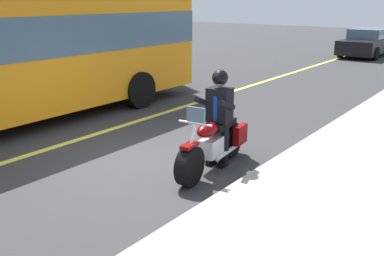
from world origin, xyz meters
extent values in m
plane|color=#333335|center=(0.00, 0.00, 0.00)|extent=(80.00, 80.00, 0.00)
cube|color=#E5DB4C|center=(0.00, -2.00, 0.01)|extent=(60.00, 0.16, 0.01)
cylinder|color=black|center=(0.32, 1.31, 0.33)|extent=(0.68, 0.28, 0.66)
cylinder|color=black|center=(-1.22, 1.10, 0.33)|extent=(0.68, 0.28, 0.66)
cube|color=silver|center=(-0.48, 1.20, 0.42)|extent=(0.59, 0.35, 0.32)
ellipsoid|color=#720505|center=(-0.28, 1.23, 0.78)|extent=(0.59, 0.35, 0.24)
cube|color=black|center=(-0.82, 1.16, 0.74)|extent=(0.73, 0.37, 0.12)
cube|color=#720505|center=(-1.20, 1.33, 0.48)|extent=(0.41, 0.17, 0.36)
cube|color=#720505|center=(-1.14, 0.89, 0.48)|extent=(0.41, 0.17, 0.36)
cylinder|color=silver|center=(0.30, 1.30, 0.60)|extent=(0.35, 0.09, 0.76)
cylinder|color=silver|center=(0.14, 1.28, 1.00)|extent=(0.11, 0.60, 0.04)
cube|color=#720505|center=(0.32, 1.31, 0.68)|extent=(0.38, 0.21, 0.06)
cylinder|color=silver|center=(-0.79, 1.32, 0.26)|extent=(0.90, 0.20, 0.08)
cube|color=slate|center=(0.12, 1.28, 1.12)|extent=(0.08, 0.32, 0.28)
cylinder|color=black|center=(-0.74, 1.29, 0.42)|extent=(0.14, 0.14, 0.84)
cube|color=black|center=(-0.68, 1.30, 0.05)|extent=(0.27, 0.14, 0.10)
cylinder|color=black|center=(-0.71, 1.05, 0.42)|extent=(0.14, 0.14, 0.84)
cube|color=black|center=(-0.65, 1.06, 0.05)|extent=(0.27, 0.14, 0.10)
cube|color=black|center=(-0.72, 1.17, 1.12)|extent=(0.37, 0.44, 0.60)
cube|color=navy|center=(-0.56, 1.19, 1.08)|extent=(0.03, 0.07, 0.44)
cylinder|color=black|center=(-0.57, 1.41, 1.18)|extent=(0.56, 0.17, 0.28)
cylinder|color=black|center=(-0.52, 0.98, 1.18)|extent=(0.56, 0.17, 0.28)
sphere|color=tan|center=(-0.72, 1.17, 1.55)|extent=(0.22, 0.22, 0.22)
sphere|color=black|center=(-0.72, 1.17, 1.60)|extent=(0.28, 0.28, 0.28)
cylinder|color=black|center=(-2.90, -2.92, 0.50)|extent=(1.00, 0.30, 1.00)
cylinder|color=black|center=(-2.90, -5.32, 0.50)|extent=(1.00, 0.30, 1.00)
cube|color=black|center=(-18.14, -1.22, 0.55)|extent=(4.60, 1.80, 0.70)
cube|color=slate|center=(-18.34, -1.22, 1.10)|extent=(2.40, 1.60, 0.60)
cylinder|color=black|center=(-16.69, -0.37, 0.32)|extent=(0.64, 0.22, 0.64)
cylinder|color=black|center=(-16.69, -2.07, 0.32)|extent=(0.64, 0.22, 0.64)
cylinder|color=black|center=(-19.59, -2.07, 0.32)|extent=(0.64, 0.22, 0.64)
cube|color=slate|center=(-6.90, -10.97, 2.00)|extent=(1.10, 0.06, 1.60)
camera|label=1|loc=(5.35, 5.20, 2.91)|focal=39.90mm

